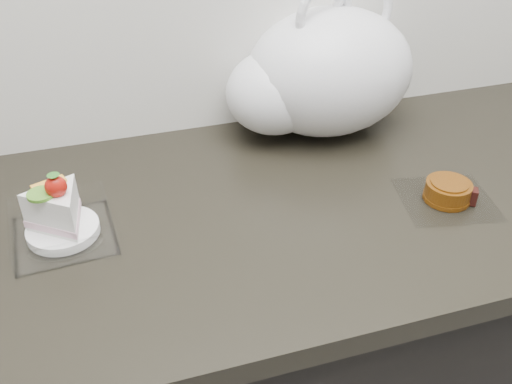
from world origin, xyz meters
The scene contains 4 objects.
counter centered at (0.00, 1.69, 0.45)m, with size 2.04×0.64×0.90m.
cake_tray centered at (-0.36, 1.70, 0.93)m, with size 0.17×0.17×0.12m.
mooncake_wrap centered at (0.29, 1.61, 0.92)m, with size 0.18×0.18×0.04m.
plastic_bag centered at (0.17, 1.91, 1.03)m, with size 0.43×0.33×0.32m.
Camera 1 is at (-0.27, 0.92, 1.49)m, focal length 40.00 mm.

